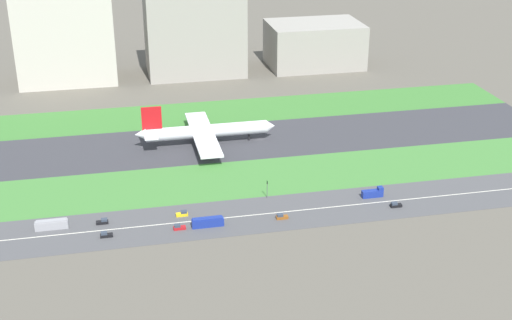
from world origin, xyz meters
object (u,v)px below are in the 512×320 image
object	(u,v)px
bus_0	(52,225)
car_4	(182,214)
traffic_light	(267,188)
car_1	(103,222)
terminal_building	(65,34)
airliner	(204,131)
car_3	(282,217)
hangar_building	(194,30)
fuel_tank_west	(221,41)
car_2	(106,235)
truck_0	(373,193)
car_5	(396,205)
office_tower	(314,44)
car_6	(179,227)
bus_1	(208,222)

from	to	relation	value
bus_0	car_4	bearing A→B (deg)	0.00
car_4	traffic_light	world-z (taller)	traffic_light
car_1	terminal_building	size ratio (longest dim) A/B	0.08
airliner	car_3	size ratio (longest dim) A/B	14.77
car_4	traffic_light	bearing A→B (deg)	13.17
terminal_building	hangar_building	xyz separation A→B (m)	(74.56, 0.00, -1.27)
terminal_building	fuel_tank_west	distance (m)	109.46
car_2	truck_0	world-z (taller)	truck_0
car_5	car_2	world-z (taller)	same
traffic_light	office_tower	xyz separation A→B (m)	(70.05, 174.01, 9.19)
terminal_building	car_3	bearing A→B (deg)	-67.21
car_6	office_tower	size ratio (longest dim) A/B	0.08
car_5	office_tower	world-z (taller)	office_tower
bus_0	hangar_building	distance (m)	198.92
bus_1	car_6	world-z (taller)	bus_1
traffic_light	bus_1	bearing A→B (deg)	-145.47
truck_0	car_3	bearing A→B (deg)	-165.77
car_3	bus_1	size ratio (longest dim) A/B	0.38
car_6	traffic_light	world-z (taller)	traffic_light
car_3	truck_0	size ratio (longest dim) A/B	0.52
airliner	truck_0	distance (m)	88.83
car_5	terminal_building	world-z (taller)	terminal_building
car_4	fuel_tank_west	xyz separation A→B (m)	(52.56, 227.00, 6.43)
truck_0	terminal_building	bearing A→B (deg)	123.41
bus_1	fuel_tank_west	distance (m)	241.21
car_4	car_3	distance (m)	36.88
car_4	truck_0	xyz separation A→B (m)	(74.92, -0.00, 0.75)
hangar_building	airliner	bearing A→B (deg)	-95.74
traffic_light	hangar_building	world-z (taller)	hangar_building
airliner	car_1	xyz separation A→B (m)	(-47.05, -68.00, -5.31)
bus_1	truck_0	bearing A→B (deg)	-171.50
airliner	car_6	world-z (taller)	airliner
car_4	car_6	world-z (taller)	same
car_4	car_1	world-z (taller)	same
hangar_building	office_tower	xyz separation A→B (m)	(74.81, 0.00, -12.80)
airliner	terminal_building	size ratio (longest dim) A/B	1.18
traffic_light	car_5	bearing A→B (deg)	-21.31
car_5	hangar_building	distance (m)	200.24
bus_1	airliner	bearing A→B (deg)	-97.26
terminal_building	hangar_building	bearing A→B (deg)	0.00
car_5	car_6	xyz separation A→B (m)	(-82.72, 0.00, 0.00)
bus_1	office_tower	distance (m)	215.07
airliner	office_tower	world-z (taller)	office_tower
car_3	fuel_tank_west	size ratio (longest dim) A/B	0.25
bus_1	car_6	size ratio (longest dim) A/B	2.64
car_1	car_6	xyz separation A→B (m)	(26.68, -10.00, 0.00)
fuel_tank_west	bus_1	bearing A→B (deg)	-100.65
hangar_building	car_3	bearing A→B (deg)	-88.18
car_4	car_5	distance (m)	80.92
office_tower	airliner	bearing A→B (deg)	-127.12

